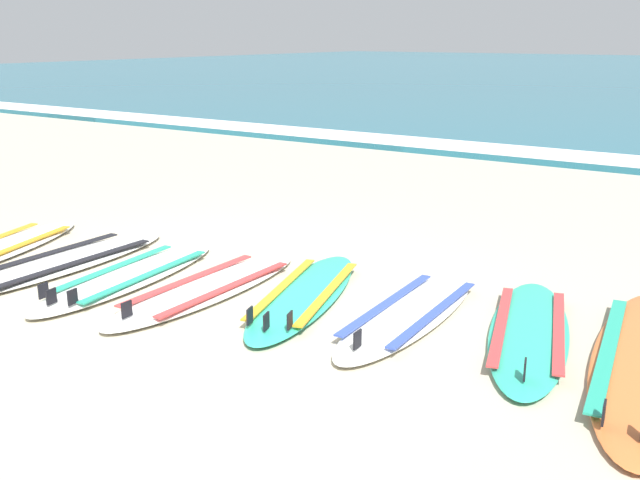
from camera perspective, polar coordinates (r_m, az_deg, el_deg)
The scene contains 8 objects.
ground_plane at distance 5.47m, azimuth -10.25°, elevation -5.03°, with size 80.00×80.00×0.00m, color #B7AD93.
wave_foam_strip at distance 12.19m, azimuth 16.53°, elevation 6.27°, with size 80.00×1.14×0.11m, color white.
surfboard_1 at distance 6.62m, azimuth -19.58°, elevation -1.71°, with size 0.65×2.33×0.18m.
surfboard_2 at distance 6.10m, azimuth -14.55°, elevation -2.73°, with size 0.76×2.11×0.18m.
surfboard_3 at distance 5.70m, azimuth -8.68°, elevation -3.71°, with size 0.56×2.09×0.18m.
surfboard_4 at distance 5.51m, azimuth -1.21°, elevation -4.23°, with size 1.08×2.09×0.18m.
surfboard_5 at distance 5.19m, azimuth 7.00°, elevation -5.62°, with size 0.61×2.03×0.18m.
surfboard_6 at distance 5.03m, azimuth 15.88°, elevation -6.84°, with size 1.06×2.07×0.18m.
Camera 1 is at (3.63, -3.62, 1.91)m, focal length 41.34 mm.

